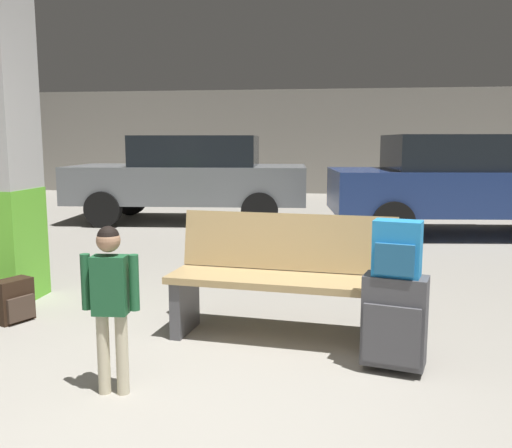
{
  "coord_description": "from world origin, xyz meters",
  "views": [
    {
      "loc": [
        0.72,
        -2.44,
        1.41
      ],
      "look_at": [
        0.21,
        1.3,
        0.85
      ],
      "focal_mm": 38.98,
      "sensor_mm": 36.0,
      "label": 1
    }
  ],
  "objects_px": {
    "bench": "(282,278)",
    "parked_car_near": "(466,182)",
    "child": "(110,292)",
    "parked_car_far": "(191,176)",
    "backpack_bright": "(397,249)",
    "backpack_dark_floor": "(14,301)",
    "suitcase": "(394,321)"
  },
  "relations": [
    {
      "from": "bench",
      "to": "parked_car_near",
      "type": "height_order",
      "value": "parked_car_near"
    },
    {
      "from": "bench",
      "to": "suitcase",
      "type": "distance_m",
      "value": 0.91
    },
    {
      "from": "child",
      "to": "backpack_dark_floor",
      "type": "relative_size",
      "value": 2.82
    },
    {
      "from": "suitcase",
      "to": "bench",
      "type": "bearing_deg",
      "value": 145.16
    },
    {
      "from": "child",
      "to": "backpack_dark_floor",
      "type": "height_order",
      "value": "child"
    },
    {
      "from": "backpack_bright",
      "to": "backpack_dark_floor",
      "type": "height_order",
      "value": "backpack_bright"
    },
    {
      "from": "parked_car_near",
      "to": "backpack_dark_floor",
      "type": "bearing_deg",
      "value": -133.22
    },
    {
      "from": "child",
      "to": "parked_car_far",
      "type": "xyz_separation_m",
      "value": [
        -1.26,
        6.76,
        0.22
      ]
    },
    {
      "from": "bench",
      "to": "parked_car_far",
      "type": "height_order",
      "value": "parked_car_far"
    },
    {
      "from": "suitcase",
      "to": "parked_car_near",
      "type": "xyz_separation_m",
      "value": [
        1.62,
        5.36,
        0.48
      ]
    },
    {
      "from": "backpack_bright",
      "to": "parked_car_far",
      "type": "height_order",
      "value": "parked_car_far"
    },
    {
      "from": "suitcase",
      "to": "parked_car_far",
      "type": "bearing_deg",
      "value": 114.64
    },
    {
      "from": "backpack_dark_floor",
      "to": "backpack_bright",
      "type": "bearing_deg",
      "value": -11.51
    },
    {
      "from": "suitcase",
      "to": "parked_car_near",
      "type": "relative_size",
      "value": 0.14
    },
    {
      "from": "suitcase",
      "to": "child",
      "type": "xyz_separation_m",
      "value": [
        -1.6,
        -0.52,
        0.27
      ]
    },
    {
      "from": "bench",
      "to": "backpack_bright",
      "type": "height_order",
      "value": "backpack_bright"
    },
    {
      "from": "backpack_bright",
      "to": "parked_car_near",
      "type": "relative_size",
      "value": 0.08
    },
    {
      "from": "backpack_bright",
      "to": "child",
      "type": "distance_m",
      "value": 1.69
    },
    {
      "from": "suitcase",
      "to": "backpack_dark_floor",
      "type": "height_order",
      "value": "suitcase"
    },
    {
      "from": "bench",
      "to": "backpack_dark_floor",
      "type": "xyz_separation_m",
      "value": [
        -2.13,
        0.07,
        -0.28
      ]
    },
    {
      "from": "bench",
      "to": "child",
      "type": "distance_m",
      "value": 1.36
    },
    {
      "from": "child",
      "to": "parked_car_far",
      "type": "bearing_deg",
      "value": 100.57
    },
    {
      "from": "bench",
      "to": "suitcase",
      "type": "bearing_deg",
      "value": -34.84
    },
    {
      "from": "bench",
      "to": "parked_car_near",
      "type": "relative_size",
      "value": 0.39
    },
    {
      "from": "child",
      "to": "bench",
      "type": "bearing_deg",
      "value": 50.39
    },
    {
      "from": "backpack_dark_floor",
      "to": "parked_car_near",
      "type": "relative_size",
      "value": 0.08
    },
    {
      "from": "bench",
      "to": "parked_car_far",
      "type": "xyz_separation_m",
      "value": [
        -2.12,
        5.72,
        0.36
      ]
    },
    {
      "from": "parked_car_far",
      "to": "parked_car_near",
      "type": "bearing_deg",
      "value": -11.07
    },
    {
      "from": "suitcase",
      "to": "parked_car_far",
      "type": "height_order",
      "value": "parked_car_far"
    },
    {
      "from": "bench",
      "to": "backpack_dark_floor",
      "type": "height_order",
      "value": "bench"
    },
    {
      "from": "child",
      "to": "parked_car_far",
      "type": "height_order",
      "value": "parked_car_far"
    },
    {
      "from": "bench",
      "to": "child",
      "type": "height_order",
      "value": "child"
    }
  ]
}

